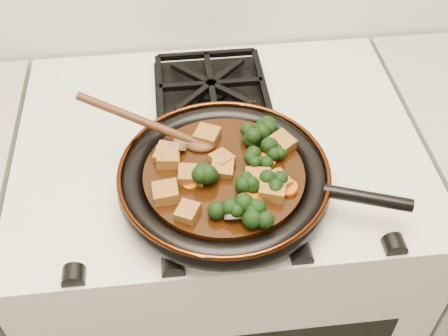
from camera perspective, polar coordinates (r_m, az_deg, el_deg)
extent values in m
cube|color=beige|center=(1.41, -0.44, -10.44)|extent=(0.76, 0.60, 0.90)
cylinder|color=black|center=(0.94, 0.00, -1.55)|extent=(0.33, 0.33, 0.01)
torus|color=black|center=(0.93, 0.00, -1.18)|extent=(0.35, 0.35, 0.04)
torus|color=#3F1A09|center=(0.92, 0.00, -0.30)|extent=(0.35, 0.35, 0.01)
cylinder|color=black|center=(0.92, 14.38, -2.97)|extent=(0.14, 0.07, 0.02)
cylinder|color=black|center=(0.93, 0.00, -0.89)|extent=(0.27, 0.27, 0.02)
cube|color=brown|center=(0.94, -5.76, 1.01)|extent=(0.04, 0.04, 0.03)
cube|color=brown|center=(0.96, 5.76, 2.41)|extent=(0.06, 0.06, 0.03)
cube|color=brown|center=(0.91, -3.41, -0.79)|extent=(0.05, 0.04, 0.03)
cube|color=brown|center=(0.89, -5.92, -2.54)|extent=(0.04, 0.04, 0.03)
cube|color=brown|center=(0.97, -1.75, 3.26)|extent=(0.05, 0.05, 0.02)
cube|color=brown|center=(0.89, 4.95, -2.34)|extent=(0.05, 0.05, 0.02)
cube|color=brown|center=(0.90, 3.41, -1.24)|extent=(0.05, 0.05, 0.02)
cube|color=brown|center=(0.95, -5.78, 1.43)|extent=(0.05, 0.05, 0.03)
cube|color=brown|center=(0.90, 5.37, -1.41)|extent=(0.05, 0.05, 0.03)
cube|color=brown|center=(0.93, -0.21, 0.81)|extent=(0.05, 0.05, 0.03)
cube|color=brown|center=(0.86, -3.70, -4.53)|extent=(0.04, 0.05, 0.02)
cube|color=brown|center=(0.92, -0.20, -0.04)|extent=(0.04, 0.04, 0.03)
cylinder|color=#C64E05|center=(0.88, 3.07, -2.79)|extent=(0.03, 0.03, 0.02)
cylinder|color=#C64E05|center=(0.90, -3.40, -1.50)|extent=(0.03, 0.03, 0.02)
cylinder|color=#C64E05|center=(0.94, 4.41, 0.82)|extent=(0.03, 0.03, 0.02)
cylinder|color=#C64E05|center=(0.93, 4.21, 0.43)|extent=(0.03, 0.03, 0.02)
cylinder|color=#C64E05|center=(0.90, 6.56, -2.07)|extent=(0.03, 0.03, 0.02)
cylinder|color=brown|center=(0.96, -4.88, 2.20)|extent=(0.05, 0.05, 0.03)
cylinder|color=brown|center=(0.85, 1.00, -4.91)|extent=(0.03, 0.03, 0.03)
cylinder|color=brown|center=(0.97, -4.27, 2.70)|extent=(0.04, 0.04, 0.02)
ellipsoid|color=#3F210D|center=(0.96, -2.51, 2.48)|extent=(0.07, 0.06, 0.02)
cylinder|color=#3F210D|center=(0.97, -8.64, 4.86)|extent=(0.02, 0.02, 0.22)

